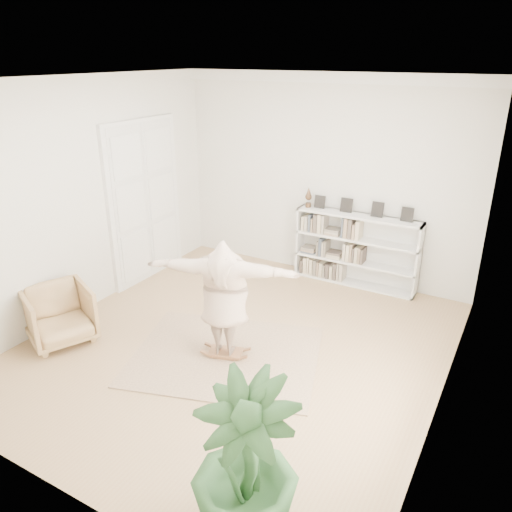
{
  "coord_description": "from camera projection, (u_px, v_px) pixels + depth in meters",
  "views": [
    {
      "loc": [
        3.25,
        -5.19,
        3.89
      ],
      "look_at": [
        0.08,
        0.4,
        1.26
      ],
      "focal_mm": 35.0,
      "sensor_mm": 36.0,
      "label": 1
    }
  ],
  "objects": [
    {
      "name": "floor",
      "position": [
        237.0,
        345.0,
        7.13
      ],
      "size": [
        6.0,
        6.0,
        0.0
      ],
      "primitive_type": "plane",
      "color": "#A17C53",
      "rests_on": "ground"
    },
    {
      "name": "room_shell",
      "position": [
        328.0,
        77.0,
        8.17
      ],
      "size": [
        6.0,
        6.0,
        6.0
      ],
      "color": "silver",
      "rests_on": "floor"
    },
    {
      "name": "doors",
      "position": [
        145.0,
        203.0,
        8.88
      ],
      "size": [
        0.09,
        1.78,
        2.92
      ],
      "color": "white",
      "rests_on": "floor"
    },
    {
      "name": "bookshelf",
      "position": [
        356.0,
        251.0,
        8.82
      ],
      "size": [
        2.2,
        0.35,
        1.64
      ],
      "color": "silver",
      "rests_on": "floor"
    },
    {
      "name": "armchair",
      "position": [
        59.0,
        315.0,
        7.13
      ],
      "size": [
        1.17,
        1.16,
        0.81
      ],
      "primitive_type": "imported",
      "rotation": [
        0.0,
        0.0,
        1.14
      ],
      "color": "tan",
      "rests_on": "floor"
    },
    {
      "name": "rug",
      "position": [
        226.0,
        355.0,
        6.88
      ],
      "size": [
        2.98,
        2.66,
        0.02
      ],
      "primitive_type": "cube",
      "rotation": [
        0.0,
        0.0,
        0.3
      ],
      "color": "tan",
      "rests_on": "floor"
    },
    {
      "name": "rocker_board",
      "position": [
        226.0,
        352.0,
        6.86
      ],
      "size": [
        0.51,
        0.4,
        0.1
      ],
      "rotation": [
        0.0,
        0.0,
        0.3
      ],
      "color": "brown",
      "rests_on": "rug"
    },
    {
      "name": "person",
      "position": [
        224.0,
        296.0,
        6.53
      ],
      "size": [
        2.07,
        1.12,
        1.63
      ],
      "primitive_type": "imported",
      "rotation": [
        0.0,
        0.0,
        3.45
      ],
      "color": "#CBAD98",
      "rests_on": "rocker_board"
    },
    {
      "name": "houseplant",
      "position": [
        245.0,
        466.0,
        4.02
      ],
      "size": [
        0.98,
        0.98,
        1.59
      ],
      "primitive_type": "imported",
      "rotation": [
        0.0,
        0.0,
        -0.1
      ],
      "color": "#2B552A",
      "rests_on": "floor"
    }
  ]
}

